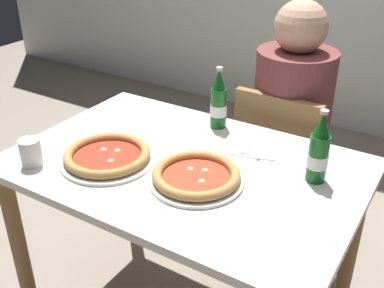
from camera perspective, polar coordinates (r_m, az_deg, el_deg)
dining_table_main at (r=1.66m, az=-0.91°, el=-5.68°), size 1.20×0.80×0.75m
chair_behind_table at (r=2.16m, az=10.98°, el=-2.40°), size 0.41×0.41×0.85m
diner_seated at (r=2.16m, az=11.77°, el=0.51°), size 0.34×0.34×1.21m
pizza_margherita_near at (r=1.49m, az=0.53°, el=-4.01°), size 0.31×0.31×0.04m
pizza_marinara_far at (r=1.63m, az=-10.39°, el=-1.50°), size 0.33×0.33×0.04m
beer_bottle_left at (r=1.82m, az=3.29°, el=5.15°), size 0.07×0.07×0.25m
beer_bottle_center at (r=1.51m, az=15.34°, el=-0.93°), size 0.07×0.07×0.25m
napkin_with_cutlery at (r=1.72m, az=7.50°, el=-0.19°), size 0.23×0.23×0.01m
paper_cup at (r=1.66m, az=-19.23°, el=-0.98°), size 0.07×0.07×0.09m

